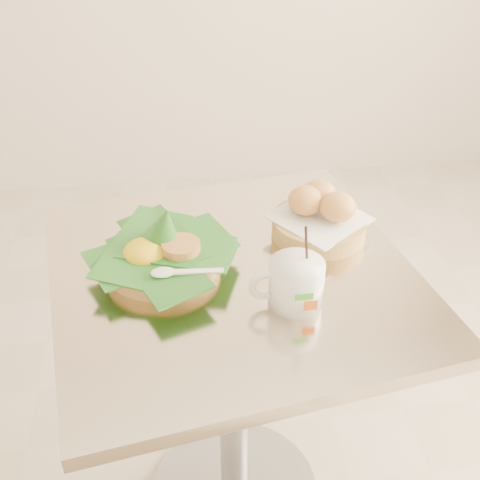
{
  "coord_description": "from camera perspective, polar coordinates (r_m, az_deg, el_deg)",
  "views": [
    {
      "loc": [
        0.01,
        -0.94,
        1.47
      ],
      "look_at": [
        0.14,
        0.01,
        0.82
      ],
      "focal_mm": 45.0,
      "sensor_mm": 36.0,
      "label": 1
    }
  ],
  "objects": [
    {
      "name": "cafe_table",
      "position": [
        1.34,
        -0.62,
        -10.51
      ],
      "size": [
        0.8,
        0.8,
        0.75
      ],
      "rotation": [
        0.0,
        0.0,
        0.16
      ],
      "color": "gray",
      "rests_on": "floor"
    },
    {
      "name": "bread_basket",
      "position": [
        1.29,
        7.54,
        2.26
      ],
      "size": [
        0.24,
        0.24,
        0.1
      ],
      "rotation": [
        0.0,
        0.0,
        -0.16
      ],
      "color": "tan",
      "rests_on": "cafe_table"
    },
    {
      "name": "coffee_mug",
      "position": [
        1.09,
        5.21,
        -3.99
      ],
      "size": [
        0.14,
        0.1,
        0.17
      ],
      "rotation": [
        0.0,
        0.0,
        0.05
      ],
      "color": "white",
      "rests_on": "cafe_table"
    },
    {
      "name": "rice_basket",
      "position": [
        1.19,
        -7.43,
        -0.98
      ],
      "size": [
        0.28,
        0.28,
        0.14
      ],
      "rotation": [
        0.0,
        0.0,
        0.24
      ],
      "color": "tan",
      "rests_on": "cafe_table"
    }
  ]
}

